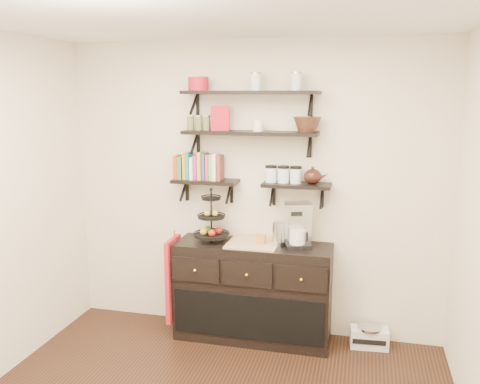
% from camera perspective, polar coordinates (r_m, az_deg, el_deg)
% --- Properties ---
extents(ceiling, '(3.50, 3.50, 0.02)m').
position_cam_1_polar(ceiling, '(2.96, -6.18, 20.14)').
color(ceiling, white).
rests_on(ceiling, back_wall).
extents(back_wall, '(3.50, 0.02, 2.70)m').
position_cam_1_polar(back_wall, '(4.69, 1.47, 0.25)').
color(back_wall, '#EDE4C9').
rests_on(back_wall, ground).
extents(shelf_top, '(1.20, 0.27, 0.23)m').
position_cam_1_polar(shelf_top, '(4.48, 1.15, 11.08)').
color(shelf_top, black).
rests_on(shelf_top, back_wall).
extents(shelf_mid, '(1.20, 0.27, 0.23)m').
position_cam_1_polar(shelf_mid, '(4.50, 1.14, 6.61)').
color(shelf_mid, black).
rests_on(shelf_mid, back_wall).
extents(shelf_low_left, '(0.60, 0.25, 0.23)m').
position_cam_1_polar(shelf_low_left, '(4.68, -3.88, 1.15)').
color(shelf_low_left, black).
rests_on(shelf_low_left, back_wall).
extents(shelf_low_right, '(0.60, 0.25, 0.23)m').
position_cam_1_polar(shelf_low_right, '(4.49, 6.38, 0.71)').
color(shelf_low_right, black).
rests_on(shelf_low_right, back_wall).
extents(cookbooks, '(0.43, 0.15, 0.26)m').
position_cam_1_polar(cookbooks, '(4.67, -4.52, 2.84)').
color(cookbooks, red).
rests_on(cookbooks, shelf_low_left).
extents(glass_canisters, '(0.32, 0.10, 0.13)m').
position_cam_1_polar(glass_canisters, '(4.49, 4.88, 1.87)').
color(glass_canisters, silver).
rests_on(glass_canisters, shelf_low_right).
extents(sideboard, '(1.40, 0.50, 0.92)m').
position_cam_1_polar(sideboard, '(4.72, 1.46, -11.08)').
color(sideboard, black).
rests_on(sideboard, floor).
extents(fruit_stand, '(0.32, 0.32, 0.47)m').
position_cam_1_polar(fruit_stand, '(4.62, -3.18, -3.59)').
color(fruit_stand, black).
rests_on(fruit_stand, sideboard).
extents(candle, '(0.08, 0.08, 0.08)m').
position_cam_1_polar(candle, '(4.54, 2.33, -5.25)').
color(candle, '#B76D2A').
rests_on(candle, sideboard).
extents(coffee_maker, '(0.27, 0.27, 0.40)m').
position_cam_1_polar(coffee_maker, '(4.48, 6.56, -3.77)').
color(coffee_maker, black).
rests_on(coffee_maker, sideboard).
extents(thermal_carafe, '(0.11, 0.11, 0.22)m').
position_cam_1_polar(thermal_carafe, '(4.48, 4.35, -4.79)').
color(thermal_carafe, silver).
rests_on(thermal_carafe, sideboard).
extents(apron, '(0.04, 0.33, 0.77)m').
position_cam_1_polar(apron, '(4.79, -7.47, -9.59)').
color(apron, maroon).
rests_on(apron, sideboard).
extents(radio, '(0.34, 0.24, 0.20)m').
position_cam_1_polar(radio, '(4.84, 14.30, -15.48)').
color(radio, silver).
rests_on(radio, floor).
extents(recipe_box, '(0.17, 0.09, 0.22)m').
position_cam_1_polar(recipe_box, '(4.55, -2.24, 8.28)').
color(recipe_box, '#B51424').
rests_on(recipe_box, shelf_mid).
extents(walnut_bowl, '(0.24, 0.24, 0.13)m').
position_cam_1_polar(walnut_bowl, '(4.40, 7.54, 7.52)').
color(walnut_bowl, black).
rests_on(walnut_bowl, shelf_mid).
extents(ramekins, '(0.09, 0.09, 0.10)m').
position_cam_1_polar(ramekins, '(4.47, 2.04, 7.44)').
color(ramekins, white).
rests_on(ramekins, shelf_mid).
extents(teapot, '(0.22, 0.17, 0.16)m').
position_cam_1_polar(teapot, '(4.46, 8.16, 1.89)').
color(teapot, black).
rests_on(teapot, shelf_low_right).
extents(red_pot, '(0.18, 0.18, 0.12)m').
position_cam_1_polar(red_pot, '(4.61, -4.70, 12.02)').
color(red_pot, '#B51424').
rests_on(red_pot, shelf_top).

